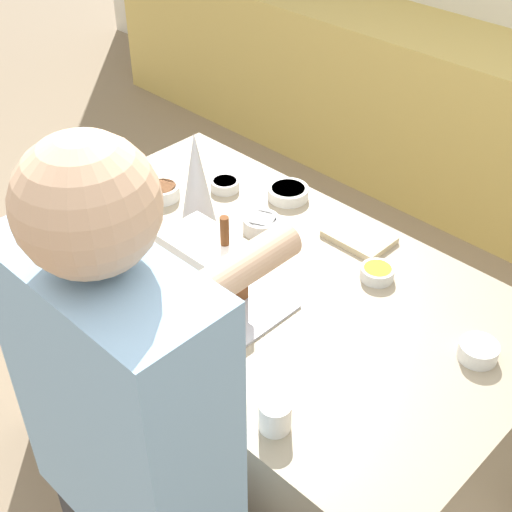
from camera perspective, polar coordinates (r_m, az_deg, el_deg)
The scene contains 14 objects.
ground_plane at distance 2.74m, azimuth 0.45°, elevation -16.44°, with size 12.00×12.00×0.00m, color gray.
kitchen_island at distance 2.38m, azimuth 0.50°, elevation -10.07°, with size 1.58×0.93×0.90m.
baking_tray at distance 2.01m, azimuth -3.98°, elevation -3.04°, with size 0.45×0.29×0.01m.
gingerbread_house at distance 1.95m, azimuth -4.09°, elevation -0.71°, with size 0.22×0.15×0.27m.
decorative_tree at distance 2.14m, azimuth -4.74°, elevation 5.51°, with size 0.13×0.13×0.36m.
candy_bowl_beside_tree at distance 2.40m, azimuth 2.58°, elevation 5.12°, with size 0.14×0.14×0.04m.
candy_bowl_center_rear at distance 2.24m, azimuth 0.42°, elevation 2.58°, with size 0.11×0.11×0.05m.
candy_bowl_front_corner at distance 2.08m, azimuth 9.68°, elevation -1.31°, with size 0.10×0.10×0.04m.
candy_bowl_far_right at distance 2.45m, azimuth -2.50°, elevation 5.74°, with size 0.10×0.10×0.04m.
candy_bowl_near_tray_right at distance 2.42m, azimuth -7.52°, elevation 5.17°, with size 0.12×0.12×0.05m.
candy_bowl_near_tray_left at distance 1.90m, azimuth 17.37°, elevation -7.22°, with size 0.10×0.10×0.04m.
cookbook at distance 2.23m, azimuth 8.25°, elevation 1.52°, with size 0.20×0.14×0.02m.
mug at distance 1.66m, azimuth 1.53°, elevation -12.64°, with size 0.08×0.08×0.08m.
person at distance 1.61m, azimuth -9.38°, elevation -18.10°, with size 0.46×0.57×1.75m.
Camera 1 is at (1.10, -1.16, 2.22)m, focal length 50.00 mm.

